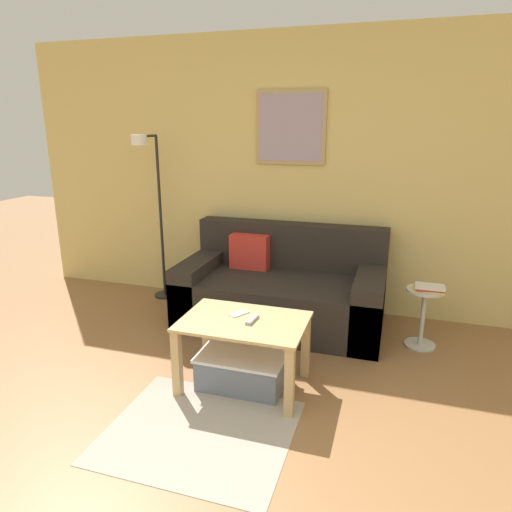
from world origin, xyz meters
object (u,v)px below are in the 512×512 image
(couch, at_px, (282,291))
(side_table, at_px, (423,312))
(storage_bin, at_px, (243,369))
(floor_lamp, at_px, (153,203))
(book_stack, at_px, (429,288))
(remote_control, at_px, (252,320))
(coffee_table, at_px, (244,334))
(cell_phone, at_px, (239,313))

(couch, height_order, side_table, couch)
(storage_bin, distance_m, side_table, 1.56)
(floor_lamp, height_order, book_stack, floor_lamp)
(storage_bin, bearing_deg, remote_control, 4.01)
(coffee_table, xyz_separation_m, storage_bin, (-0.01, -0.00, -0.26))
(couch, height_order, book_stack, couch)
(couch, height_order, cell_phone, couch)
(coffee_table, relative_size, book_stack, 3.42)
(coffee_table, distance_m, floor_lamp, 1.93)
(coffee_table, relative_size, cell_phone, 5.96)
(couch, bearing_deg, floor_lamp, 174.83)
(storage_bin, xyz_separation_m, remote_control, (0.07, 0.00, 0.38))
(coffee_table, height_order, floor_lamp, floor_lamp)
(storage_bin, bearing_deg, side_table, 39.54)
(book_stack, xyz_separation_m, remote_control, (-1.15, -0.96, -0.01))
(side_table, height_order, cell_phone, cell_phone)
(storage_bin, relative_size, floor_lamp, 0.36)
(floor_lamp, distance_m, book_stack, 2.61)
(cell_phone, bearing_deg, floor_lamp, 168.46)
(couch, height_order, storage_bin, couch)
(coffee_table, height_order, cell_phone, cell_phone)
(coffee_table, relative_size, floor_lamp, 0.51)
(side_table, relative_size, remote_control, 3.26)
(side_table, distance_m, remote_control, 1.51)
(couch, xyz_separation_m, coffee_table, (0.02, -1.11, 0.09))
(storage_bin, distance_m, book_stack, 1.60)
(side_table, xyz_separation_m, book_stack, (0.02, -0.02, 0.22))
(remote_control, distance_m, cell_phone, 0.15)
(side_table, bearing_deg, floor_lamp, 174.44)
(remote_control, bearing_deg, couch, 99.16)
(couch, distance_m, cell_phone, 1.04)
(side_table, height_order, remote_control, remote_control)
(floor_lamp, bearing_deg, book_stack, -6.05)
(floor_lamp, height_order, cell_phone, floor_lamp)
(floor_lamp, height_order, side_table, floor_lamp)
(couch, distance_m, side_table, 1.21)
(coffee_table, bearing_deg, book_stack, 38.53)
(book_stack, xyz_separation_m, cell_phone, (-1.27, -0.87, -0.02))
(coffee_table, xyz_separation_m, book_stack, (1.21, 0.96, 0.13))
(floor_lamp, xyz_separation_m, cell_phone, (1.28, -1.15, -0.51))
(floor_lamp, relative_size, cell_phone, 11.81)
(storage_bin, relative_size, book_stack, 2.43)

